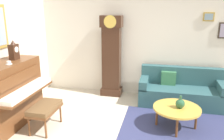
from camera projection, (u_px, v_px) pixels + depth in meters
wall_back at (140, 40)px, 5.75m from camera, size 5.30×0.13×2.80m
area_rug at (177, 127)px, 4.39m from camera, size 2.10×1.50×0.01m
piano at (9, 94)px, 4.39m from camera, size 0.87×1.44×1.23m
piano_bench at (45, 109)px, 4.25m from camera, size 0.42×0.70×0.48m
grandfather_clock at (112, 58)px, 5.77m from camera, size 0.52×0.34×2.03m
couch at (181, 91)px, 5.40m from camera, size 1.90×0.80×0.84m
coffee_table at (177, 109)px, 4.31m from camera, size 0.88×0.88×0.41m
mantel_clock at (14, 51)px, 4.45m from camera, size 0.13×0.18×0.38m
teacup at (9, 63)px, 4.12m from camera, size 0.12×0.12×0.06m
green_jug at (180, 104)px, 4.26m from camera, size 0.17×0.17×0.24m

